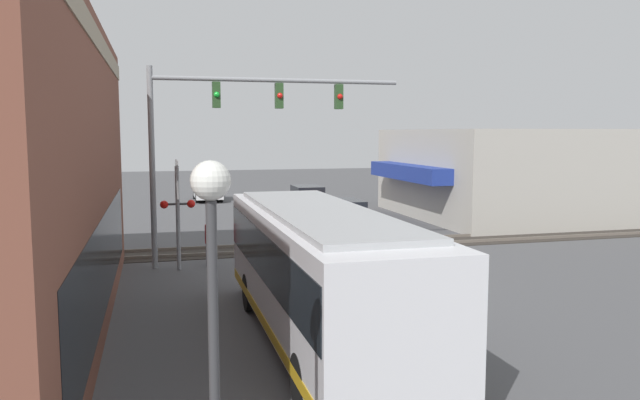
# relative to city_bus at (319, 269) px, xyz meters

# --- Properties ---
(ground_plane) EXTENTS (120.00, 120.00, 0.00)m
(ground_plane) POSITION_rel_city_bus_xyz_m (5.34, -2.80, -1.68)
(ground_plane) COLOR #4C4C4F
(shop_building) EXTENTS (12.27, 10.35, 4.90)m
(shop_building) POSITION_rel_city_bus_xyz_m (18.07, -14.82, 0.77)
(shop_building) COLOR #B2ADA3
(shop_building) RESTS_ON ground
(city_bus) EXTENTS (10.20, 2.59, 3.05)m
(city_bus) POSITION_rel_city_bus_xyz_m (0.00, 0.00, 0.00)
(city_bus) COLOR silver
(city_bus) RESTS_ON ground
(traffic_signal_gantry) EXTENTS (0.42, 9.04, 6.99)m
(traffic_signal_gantry) POSITION_rel_city_bus_xyz_m (8.98, 0.78, 3.58)
(traffic_signal_gantry) COLOR gray
(traffic_signal_gantry) RESTS_ON ground
(crossing_signal) EXTENTS (1.41, 1.18, 3.81)m
(crossing_signal) POSITION_rel_city_bus_xyz_m (8.45, 2.78, 0.61)
(crossing_signal) COLOR gray
(crossing_signal) RESTS_ON ground
(streetlamp) EXTENTS (0.44, 0.44, 4.45)m
(streetlamp) POSITION_rel_city_bus_xyz_m (-6.50, 2.92, 0.98)
(streetlamp) COLOR #38383A
(streetlamp) RESTS_ON ground
(rail_track_near) EXTENTS (2.60, 60.00, 0.15)m
(rail_track_near) POSITION_rel_city_bus_xyz_m (11.34, -2.80, -1.65)
(rail_track_near) COLOR #332D28
(rail_track_near) RESTS_ON ground
(parked_car_blue) EXTENTS (4.59, 1.82, 1.46)m
(parked_car_blue) POSITION_rel_city_bus_xyz_m (15.91, -5.40, -1.00)
(parked_car_blue) COLOR navy
(parked_car_blue) RESTS_ON ground
(parked_car_red) EXTENTS (4.28, 1.82, 1.51)m
(parked_car_red) POSITION_rel_city_bus_xyz_m (23.43, -5.40, -0.99)
(parked_car_red) COLOR #B21E19
(parked_car_red) RESTS_ON ground
(parked_car_white) EXTENTS (4.35, 1.82, 1.53)m
(parked_car_white) POSITION_rel_city_bus_xyz_m (30.50, -0.00, -0.98)
(parked_car_white) COLOR silver
(parked_car_white) RESTS_ON ground
(pedestrian_near_bus) EXTENTS (0.34, 0.34, 1.70)m
(pedestrian_near_bus) POSITION_rel_city_bus_xyz_m (0.03, -1.92, -0.81)
(pedestrian_near_bus) COLOR #473828
(pedestrian_near_bus) RESTS_ON ground
(pedestrian_at_crossing) EXTENTS (0.34, 0.34, 1.68)m
(pedestrian_at_crossing) POSITION_rel_city_bus_xyz_m (8.97, 1.68, -0.83)
(pedestrian_at_crossing) COLOR #2D3351
(pedestrian_at_crossing) RESTS_ON ground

